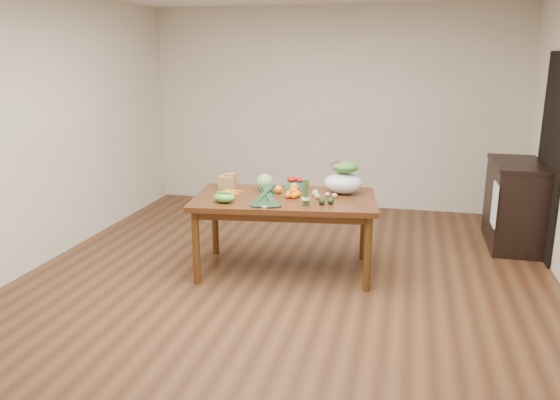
% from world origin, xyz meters
% --- Properties ---
extents(floor, '(6.00, 6.00, 0.00)m').
position_xyz_m(floor, '(0.00, 0.00, 0.00)').
color(floor, brown).
rests_on(floor, ground).
extents(room_walls, '(5.02, 6.02, 2.70)m').
position_xyz_m(room_walls, '(0.00, 0.00, 1.35)').
color(room_walls, silver).
rests_on(room_walls, floor).
extents(dining_table, '(1.83, 1.17, 0.75)m').
position_xyz_m(dining_table, '(-0.07, 0.46, 0.38)').
color(dining_table, '#4C2C11').
rests_on(dining_table, floor).
extents(doorway_dark, '(0.02, 1.00, 2.10)m').
position_xyz_m(doorway_dark, '(2.48, 1.60, 1.05)').
color(doorway_dark, black).
rests_on(doorway_dark, floor).
extents(cabinet, '(0.52, 1.02, 0.94)m').
position_xyz_m(cabinet, '(2.22, 1.79, 0.47)').
color(cabinet, black).
rests_on(cabinet, floor).
extents(dish_towel, '(0.02, 0.28, 0.45)m').
position_xyz_m(dish_towel, '(1.96, 1.40, 0.55)').
color(dish_towel, white).
rests_on(dish_towel, cabinet).
extents(paper_bag, '(0.23, 0.20, 0.15)m').
position_xyz_m(paper_bag, '(-0.72, 0.65, 0.83)').
color(paper_bag, '#9B7A45').
rests_on(paper_bag, dining_table).
extents(cabbage, '(0.17, 0.17, 0.17)m').
position_xyz_m(cabbage, '(-0.31, 0.63, 0.84)').
color(cabbage, '#82B367').
rests_on(cabbage, dining_table).
extents(strawberry_basket_a, '(0.12, 0.12, 0.09)m').
position_xyz_m(strawberry_basket_a, '(-0.08, 0.81, 0.80)').
color(strawberry_basket_a, red).
rests_on(strawberry_basket_a, dining_table).
extents(strawberry_basket_b, '(0.11, 0.11, 0.09)m').
position_xyz_m(strawberry_basket_b, '(0.01, 0.85, 0.79)').
color(strawberry_basket_b, '#B50C22').
rests_on(strawberry_basket_b, dining_table).
extents(orange_a, '(0.08, 0.08, 0.08)m').
position_xyz_m(orange_a, '(-0.16, 0.57, 0.79)').
color(orange_a, orange).
rests_on(orange_a, dining_table).
extents(orange_b, '(0.09, 0.09, 0.09)m').
position_xyz_m(orange_b, '(-0.02, 0.66, 0.80)').
color(orange_b, orange).
rests_on(orange_b, dining_table).
extents(orange_c, '(0.08, 0.08, 0.08)m').
position_xyz_m(orange_c, '(0.01, 0.51, 0.79)').
color(orange_c, orange).
rests_on(orange_c, dining_table).
extents(mandarin_cluster, '(0.20, 0.20, 0.09)m').
position_xyz_m(mandarin_cluster, '(0.01, 0.46, 0.80)').
color(mandarin_cluster, orange).
rests_on(mandarin_cluster, dining_table).
extents(carrots, '(0.25, 0.24, 0.03)m').
position_xyz_m(carrots, '(-0.59, 0.46, 0.76)').
color(carrots, orange).
rests_on(carrots, dining_table).
extents(snap_pea_bag, '(0.20, 0.15, 0.09)m').
position_xyz_m(snap_pea_bag, '(-0.56, 0.13, 0.80)').
color(snap_pea_bag, '#61AF3B').
rests_on(snap_pea_bag, dining_table).
extents(kale_bunch, '(0.37, 0.44, 0.16)m').
position_xyz_m(kale_bunch, '(-0.16, 0.11, 0.83)').
color(kale_bunch, black).
rests_on(kale_bunch, dining_table).
extents(asparagus_bundle, '(0.09, 0.13, 0.26)m').
position_xyz_m(asparagus_bundle, '(0.19, 0.19, 0.88)').
color(asparagus_bundle, '#53823B').
rests_on(asparagus_bundle, dining_table).
extents(potato_a, '(0.06, 0.05, 0.05)m').
position_xyz_m(potato_a, '(0.21, 0.54, 0.77)').
color(potato_a, tan).
rests_on(potato_a, dining_table).
extents(potato_b, '(0.06, 0.05, 0.05)m').
position_xyz_m(potato_b, '(0.25, 0.45, 0.77)').
color(potato_b, tan).
rests_on(potato_b, dining_table).
extents(potato_c, '(0.05, 0.05, 0.05)m').
position_xyz_m(potato_c, '(0.33, 0.55, 0.77)').
color(potato_c, tan).
rests_on(potato_c, dining_table).
extents(potato_d, '(0.06, 0.05, 0.05)m').
position_xyz_m(potato_d, '(0.20, 0.61, 0.77)').
color(potato_d, tan).
rests_on(potato_d, dining_table).
extents(potato_e, '(0.05, 0.05, 0.04)m').
position_xyz_m(potato_e, '(0.40, 0.53, 0.77)').
color(potato_e, '#DDCC80').
rests_on(potato_e, dining_table).
extents(avocado_a, '(0.09, 0.11, 0.06)m').
position_xyz_m(avocado_a, '(0.32, 0.26, 0.78)').
color(avocado_a, black).
rests_on(avocado_a, dining_table).
extents(avocado_b, '(0.09, 0.11, 0.06)m').
position_xyz_m(avocado_b, '(0.39, 0.30, 0.78)').
color(avocado_b, black).
rests_on(avocado_b, dining_table).
extents(salad_bag, '(0.40, 0.32, 0.29)m').
position_xyz_m(salad_bag, '(0.46, 0.71, 0.89)').
color(salad_bag, white).
rests_on(salad_bag, dining_table).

